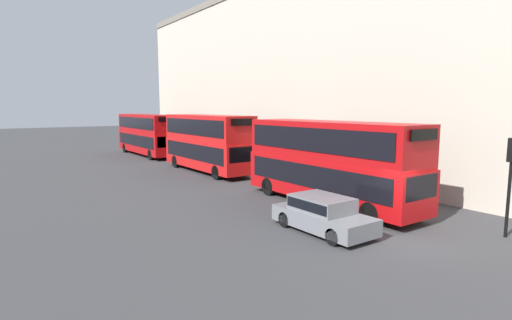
# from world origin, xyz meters

# --- Properties ---
(ground_plane) EXTENTS (200.00, 200.00, 0.00)m
(ground_plane) POSITION_xyz_m (0.00, 0.00, 0.00)
(ground_plane) COLOR #38383A
(building_facade) EXTENTS (1.10, 80.00, 15.16)m
(building_facade) POSITION_xyz_m (7.00, 0.00, 7.88)
(building_facade) COLOR beige
(building_facade) RESTS_ON ground
(bus_leading) EXTENTS (2.59, 10.32, 4.24)m
(bus_leading) POSITION_xyz_m (1.60, 5.38, 2.34)
(bus_leading) COLOR #B20C0F
(bus_leading) RESTS_ON ground
(bus_second_in_queue) EXTENTS (2.59, 10.01, 4.35)m
(bus_second_in_queue) POSITION_xyz_m (1.60, 18.29, 2.40)
(bus_second_in_queue) COLOR red
(bus_second_in_queue) RESTS_ON ground
(bus_third_in_queue) EXTENTS (2.59, 11.05, 4.20)m
(bus_third_in_queue) POSITION_xyz_m (1.60, 31.32, 2.32)
(bus_third_in_queue) COLOR #B20C0F
(bus_third_in_queue) RESTS_ON ground
(car_dark_sedan) EXTENTS (1.89, 4.27, 1.43)m
(car_dark_sedan) POSITION_xyz_m (-1.80, 2.36, 0.76)
(car_dark_sedan) COLOR slate
(car_dark_sedan) RESTS_ON ground
(traffic_light) EXTENTS (0.30, 0.36, 3.81)m
(traffic_light) POSITION_xyz_m (3.45, -2.22, 2.75)
(traffic_light) COLOR black
(traffic_light) RESTS_ON ground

